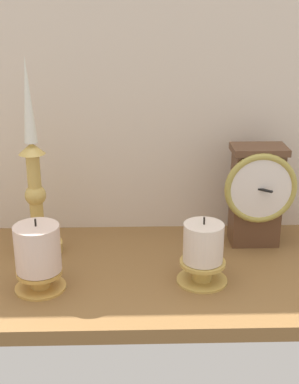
{
  "coord_description": "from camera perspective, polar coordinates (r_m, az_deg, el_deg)",
  "views": [
    {
      "loc": [
        10.54,
        -80.79,
        43.98
      ],
      "look_at": [
        12.77,
        0.0,
        14.0
      ],
      "focal_mm": 49.45,
      "sensor_mm": 36.0,
      "label": 1
    }
  ],
  "objects": [
    {
      "name": "pillar_candle_front",
      "position": [
        0.85,
        -11.92,
        -6.75
      ],
      "size": [
        8.15,
        8.15,
        12.08
      ],
      "color": "gold",
      "rests_on": "ground_plane"
    },
    {
      "name": "ground_plane",
      "position": [
        0.93,
        -7.97,
        -8.88
      ],
      "size": [
        100.0,
        36.0,
        2.4
      ],
      "primitive_type": "cube",
      "color": "brown"
    },
    {
      "name": "candlestick_tall_left",
      "position": [
        0.95,
        -12.23,
        0.04
      ],
      "size": [
        8.37,
        8.37,
        35.18
      ],
      "color": "tan",
      "rests_on": "ground_plane"
    },
    {
      "name": "mantel_clock",
      "position": [
        0.99,
        11.5,
        -0.16
      ],
      "size": [
        13.05,
        8.51,
        18.86
      ],
      "color": "brown",
      "rests_on": "ground_plane"
    },
    {
      "name": "back_wall",
      "position": [
        1.01,
        -7.81,
        13.61
      ],
      "size": [
        120.0,
        2.0,
        65.0
      ],
      "primitive_type": "cube",
      "color": "beige",
      "rests_on": "ground_plane"
    },
    {
      "name": "pillar_candle_near_clock",
      "position": [
        0.86,
        5.78,
        -6.48
      ],
      "size": [
        8.33,
        8.33,
        11.4
      ],
      "color": "tan",
      "rests_on": "ground_plane"
    }
  ]
}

